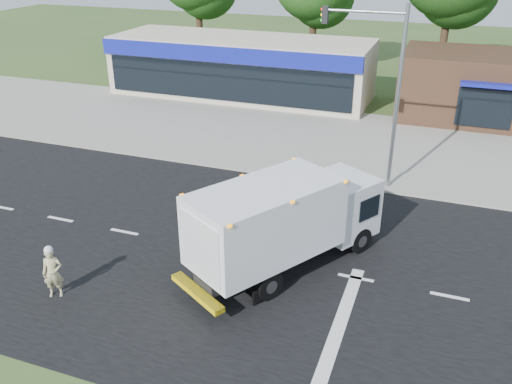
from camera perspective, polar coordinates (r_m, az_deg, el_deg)
ground at (r=19.25m, az=1.61°, el=-7.31°), size 120.00×120.00×0.00m
road_asphalt at (r=19.25m, az=1.61°, el=-7.29°), size 60.00×14.00×0.02m
sidewalk at (r=26.24m, az=7.36°, el=2.03°), size 60.00×2.40×0.12m
parking_apron at (r=31.56m, az=9.82°, el=5.89°), size 60.00×9.00×0.02m
lane_markings at (r=17.85m, az=4.37°, el=-10.26°), size 55.20×7.00×0.01m
ems_box_truck at (r=17.97m, az=3.02°, el=-2.83°), size 5.79×7.59×3.31m
emergency_worker at (r=18.24m, az=-20.62°, el=-7.86°), size 0.74×0.65×1.82m
retail_strip_mall at (r=38.91m, az=-1.59°, el=13.05°), size 18.00×6.20×4.00m
brown_storefront at (r=36.38m, az=22.99°, el=10.16°), size 10.00×6.70×4.00m
traffic_signal_pole at (r=23.76m, az=13.31°, el=11.47°), size 3.51×0.25×8.00m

